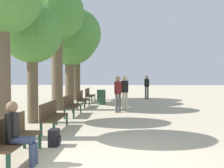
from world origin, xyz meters
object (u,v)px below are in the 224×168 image
bench_row_0 (13,135)px  backpack (54,138)px  bench_row_2 (71,104)px  tree_row_4 (76,35)px  pedestrian_far (118,92)px  person_seated (18,131)px  trash_bin (101,97)px  tree_row_1 (32,35)px  bench_row_3 (82,98)px  pedestrian_near (147,86)px  bench_row_4 (89,94)px  pedestrian_mid (125,90)px  tree_row_3 (69,37)px  bench_row_1 (52,114)px  tree_row_2 (57,16)px

bench_row_0 → backpack: (0.56, 1.05, -0.30)m
bench_row_0 → bench_row_2: bearing=90.0°
tree_row_4 → pedestrian_far: bearing=-61.9°
bench_row_2 → person_seated: (0.23, -5.90, 0.15)m
tree_row_4 → bench_row_2: bearing=-81.0°
pedestrian_far → trash_bin: size_ratio=1.95×
tree_row_1 → trash_bin: tree_row_1 is taller
bench_row_3 → backpack: size_ratio=4.08×
pedestrian_far → bench_row_0: bearing=-106.8°
pedestrian_near → bench_row_4: bearing=-152.3°
bench_row_3 → pedestrian_mid: bearing=-16.9°
tree_row_3 → pedestrian_near: (5.01, 3.09, -3.11)m
bench_row_4 → pedestrian_mid: (2.33, -3.52, 0.47)m
bench_row_4 → bench_row_0: bearing=-90.0°
bench_row_3 → tree_row_3: bearing=120.8°
bench_row_0 → bench_row_4: same height
person_seated → pedestrian_far: size_ratio=0.73×
bench_row_0 → tree_row_1: tree_row_1 is taller
bench_row_3 → pedestrian_far: bearing=-42.0°
bench_row_2 → tree_row_4: bearing=99.0°
bench_row_3 → bench_row_1: bearing=-90.0°
bench_row_1 → bench_row_3: same height
tree_row_2 → pedestrian_mid: size_ratio=3.64×
tree_row_1 → pedestrian_near: bearing=61.7°
pedestrian_mid → tree_row_4: bearing=126.1°
tree_row_2 → tree_row_3: size_ratio=1.05×
bench_row_0 → backpack: 1.23m
bench_row_0 → tree_row_1: (-1.07, 4.00, 2.71)m
tree_row_4 → pedestrian_mid: size_ratio=3.73×
backpack → pedestrian_near: (3.38, 12.25, 0.79)m
bench_row_1 → bench_row_4: bearing=90.0°
bench_row_0 → bench_row_2: size_ratio=1.00×
tree_row_3 → bench_row_2: bearing=-76.9°
bench_row_1 → tree_row_3: bearing=98.2°
person_seated → backpack: (0.33, 1.34, -0.45)m
bench_row_4 → tree_row_2: tree_row_2 is taller
bench_row_3 → trash_bin: 1.71m
pedestrian_far → person_seated: bearing=-104.4°
bench_row_1 → tree_row_4: (-1.07, 9.56, 4.05)m
backpack → bench_row_1: bearing=107.8°
bench_row_0 → pedestrian_near: 13.87m
bench_row_3 → trash_bin: bearing=57.3°
bench_row_0 → pedestrian_mid: size_ratio=0.99×
bench_row_3 → bench_row_4: (0.00, 2.81, 0.00)m
tree_row_2 → tree_row_1: bearing=-90.0°
tree_row_3 → pedestrian_near: bearing=31.6°
person_seated → trash_bin: person_seated is taller
tree_row_4 → pedestrian_near: (5.01, 0.92, -3.57)m
bench_row_1 → tree_row_2: 6.29m
backpack → trash_bin: 8.82m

